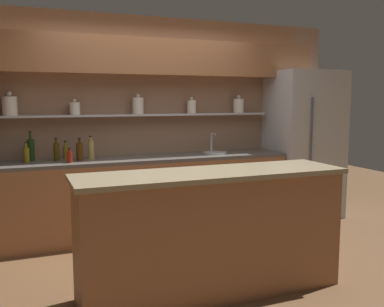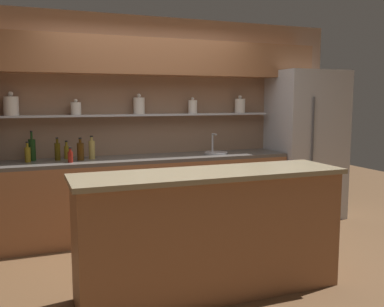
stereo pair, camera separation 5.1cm
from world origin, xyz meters
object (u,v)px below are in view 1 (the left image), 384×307
Objects in this scene: bottle_spirit_4 at (80,151)px; bottle_oil_2 at (66,152)px; refrigerator at (304,145)px; bottle_oil_1 at (56,151)px; bottle_spirit_5 at (91,150)px; bottle_wine_3 at (31,150)px; sink_fixture at (215,152)px; bottle_oil_0 at (26,154)px; bottle_sauce_6 at (70,157)px.

bottle_oil_2 is at bearing 125.40° from bottle_spirit_4.
refrigerator is 7.69× the size of bottle_oil_1.
bottle_oil_2 is 0.79× the size of bottle_spirit_5.
bottle_wine_3 is (-0.26, 0.08, 0.02)m from bottle_oil_1.
bottle_oil_2 is 0.63× the size of bottle_wine_3.
sink_fixture reaches higher than bottle_oil_0.
bottle_oil_1 is at bearing 177.71° from refrigerator.
refrigerator is 5.94× the size of bottle_wine_3.
bottle_spirit_4 is 0.15m from bottle_spirit_5.
sink_fixture is 1.90m from bottle_oil_1.
bottle_sauce_6 is (0.43, -0.19, -0.02)m from bottle_oil_0.
bottle_oil_2 is at bearing 2.78° from bottle_wine_3.
bottle_oil_1 reaches higher than bottle_spirit_4.
bottle_spirit_5 is (0.27, -0.13, 0.03)m from bottle_oil_2.
refrigerator is at bearing 1.76° from bottle_sauce_6.
refrigerator is 3.48m from bottle_wine_3.
bottle_oil_2 is at bearing 16.72° from bottle_oil_0.
bottle_wine_3 is 0.53m from bottle_spirit_4.
bottle_spirit_5 is (-2.83, 0.10, 0.04)m from refrigerator.
bottle_wine_3 is 1.25× the size of bottle_spirit_5.
sink_fixture is 1.78m from bottle_sauce_6.
sink_fixture is 0.89× the size of bottle_wine_3.
sink_fixture is 2.21m from bottle_oil_0.
bottle_wine_3 is at bearing 163.76° from bottle_oil_1.
bottle_oil_2 is (0.42, 0.13, -0.00)m from bottle_oil_0.
sink_fixture is at bearing -4.14° from bottle_wine_3.
bottle_spirit_4 is (0.24, -0.09, -0.00)m from bottle_oil_1.
bottle_oil_0 is 1.35× the size of bottle_sauce_6.
bottle_sauce_6 is (-0.12, -0.13, -0.04)m from bottle_spirit_4.
bottle_oil_0 reaches higher than bottle_oil_2.
refrigerator is 3.09m from bottle_sauce_6.
sink_fixture is 1.32× the size of bottle_oil_0.
bottle_spirit_4 is (0.50, -0.17, -0.02)m from bottle_wine_3.
refrigerator is 8.84× the size of bottle_oil_0.
bottle_spirit_5 reaches higher than bottle_oil_2.
bottle_spirit_5 reaches higher than bottle_sauce_6.
bottle_spirit_5 is 1.61× the size of bottle_sauce_6.
bottle_spirit_4 reaches higher than bottle_oil_0.
bottle_oil_0 is at bearing -114.24° from bottle_wine_3.
bottle_oil_0 is at bearing -174.37° from bottle_oil_1.
sink_fixture is 1.79× the size of bottle_sauce_6.
bottle_wine_3 is at bearing -177.22° from bottle_oil_2.
bottle_spirit_5 is (0.64, -0.11, -0.01)m from bottle_wine_3.
bottle_spirit_4 is at bearing -18.75° from bottle_wine_3.
bottle_wine_3 is (0.05, 0.11, 0.04)m from bottle_oil_0.
bottle_wine_3 is 0.49m from bottle_sauce_6.
bottle_oil_2 is (-1.79, 0.17, 0.06)m from sink_fixture.
bottle_oil_1 is at bearing 175.05° from bottle_spirit_5.
refrigerator is 9.44× the size of bottle_oil_2.
bottle_oil_1 reaches higher than sink_fixture.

